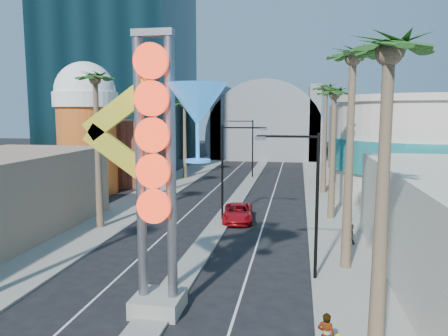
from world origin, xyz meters
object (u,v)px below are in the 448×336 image
at_px(neon_sign, 173,153).
at_px(pedestrian_a, 326,336).
at_px(red_pickup, 238,213).
at_px(pedestrian_b, 349,231).

height_order(neon_sign, pedestrian_a, neon_sign).
distance_m(red_pickup, pedestrian_a, 20.81).
bearing_deg(pedestrian_a, red_pickup, -56.08).
bearing_deg(pedestrian_a, neon_sign, -6.59).
xyz_separation_m(red_pickup, pedestrian_b, (8.34, -5.38, 0.35)).
height_order(pedestrian_a, pedestrian_b, pedestrian_b).
relative_size(red_pickup, pedestrian_b, 2.82).
height_order(neon_sign, pedestrian_b, neon_sign).
relative_size(neon_sign, red_pickup, 2.41).
relative_size(red_pickup, pedestrian_a, 2.97).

